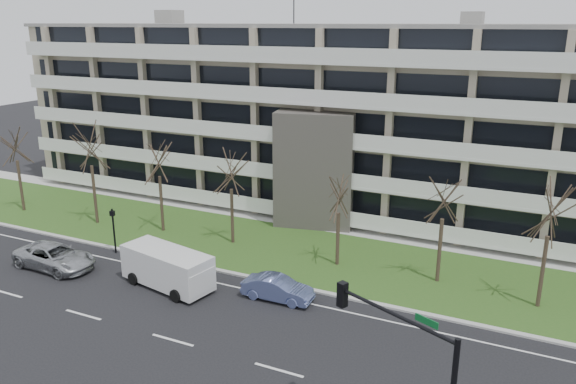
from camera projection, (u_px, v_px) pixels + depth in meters
The scene contains 18 objects.
ground at pixel (173, 340), 28.42m from camera, with size 160.00×160.00×0.00m, color black.
grass_verge at pixel (284, 249), 39.66m from camera, with size 90.00×10.00×0.06m, color #27541C.
curb at pixel (249, 277), 35.33m from camera, with size 90.00×0.35×0.12m, color #B2B2AD.
sidewalk at pixel (314, 225), 44.42m from camera, with size 90.00×2.00×0.08m, color #B2B2AD.
lane_edge_line at pixel (237, 287), 34.05m from camera, with size 90.00×0.12×0.01m, color white.
apartment_building at pixel (345, 117), 48.12m from camera, with size 60.50×15.10×18.75m.
silver_pickup at pixel (55, 257), 36.55m from camera, with size 2.61×5.65×1.57m, color #AEB1B5.
blue_sedan at pixel (278, 288), 32.41m from camera, with size 1.46×4.18×1.38m, color #6F7FC1.
white_van at pixel (168, 265), 33.79m from camera, with size 6.31×3.34×2.32m.
traffic_signal at pixel (409, 368), 19.37m from camera, with size 4.94×2.39×6.19m.
pedestrian_signal at pixel (113, 225), 38.57m from camera, with size 0.35×0.30×3.24m.
tree_0 at pixel (14, 140), 46.11m from camera, with size 3.92×3.92×7.85m.
tree_1 at pixel (89, 142), 42.99m from camera, with size 4.23×4.23×8.47m.
tree_2 at pixel (158, 154), 41.48m from camera, with size 3.90×3.90×7.80m.
tree_3 at pixel (231, 167), 39.25m from camera, with size 3.66×3.66×7.31m.
tree_4 at pixel (339, 192), 35.74m from camera, with size 3.25×3.25×6.50m.
tree_5 at pixel (444, 193), 33.15m from camera, with size 3.69×3.69×7.37m.
tree_6 at pixel (552, 207), 30.02m from camera, with size 3.82×3.82×7.65m.
Camera 1 is at (15.95, -20.12, 15.48)m, focal length 35.00 mm.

